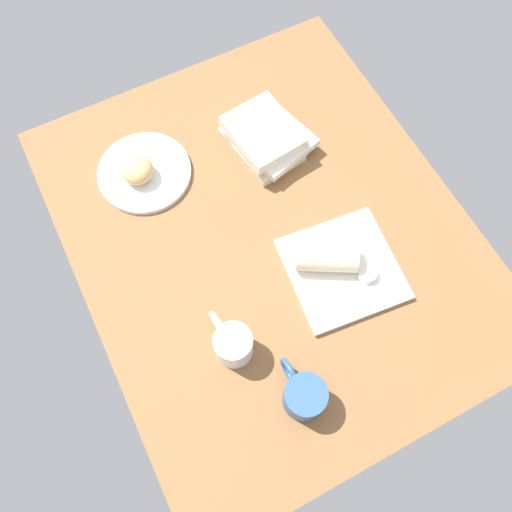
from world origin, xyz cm
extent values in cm
cube|color=brown|center=(0.00, 0.00, 2.00)|extent=(110.00, 90.00, 4.00)
cylinder|color=white|center=(28.80, 20.10, 4.70)|extent=(23.21, 23.21, 1.40)
ellipsoid|color=tan|center=(27.89, 21.69, 8.25)|extent=(10.91, 10.91, 5.70)
cube|color=white|center=(-16.07, -10.44, 4.80)|extent=(26.84, 26.84, 1.60)
cylinder|color=silver|center=(-20.02, -14.24, 6.66)|extent=(4.46, 4.46, 2.13)
cylinder|color=#C04F26|center=(-20.02, -14.24, 7.43)|extent=(3.65, 3.65, 0.40)
cylinder|color=beige|center=(-12.92, -7.40, 9.04)|extent=(12.68, 15.32, 6.87)
cube|color=beige|center=(22.57, -9.51, 5.21)|extent=(21.67, 16.31, 2.41)
cube|color=silver|center=(21.58, -11.81, 7.50)|extent=(21.82, 20.33, 2.18)
cube|color=silver|center=(22.44, -9.87, 10.28)|extent=(19.32, 16.53, 3.38)
cylinder|color=#2D518C|center=(-37.49, 11.87, 8.41)|extent=(8.73, 8.73, 8.83)
cylinder|color=olive|center=(-37.49, 11.87, 12.23)|extent=(7.16, 7.16, 0.40)
torus|color=#2D518C|center=(-31.67, 12.13, 8.41)|extent=(6.54, 1.49, 6.50)
cylinder|color=white|center=(-21.35, 19.95, 8.48)|extent=(8.22, 8.22, 8.97)
cylinder|color=#A36539|center=(-21.35, 19.95, 12.37)|extent=(6.74, 6.74, 0.40)
torus|color=white|center=(-15.83, 20.83, 8.48)|extent=(6.69, 2.22, 6.58)
camera|label=1|loc=(-46.46, 27.57, 118.42)|focal=37.24mm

